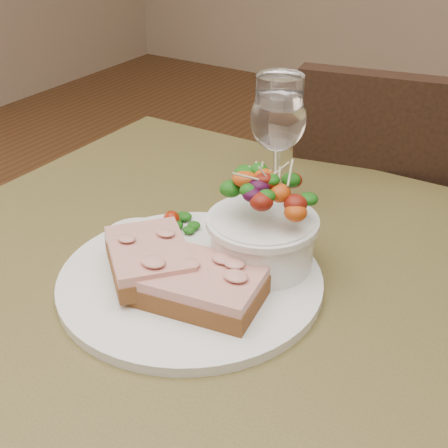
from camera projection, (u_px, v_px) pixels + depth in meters
The scene contains 9 objects.
cafe_table at pixel (205, 345), 0.79m from camera, with size 0.80×0.80×0.75m.
chair_far at pixel (397, 330), 1.36m from camera, with size 0.49×0.49×0.90m.
dinner_plate at pixel (190, 280), 0.72m from camera, with size 0.31×0.31×0.01m, color white.
sandwich_front at pixel (203, 284), 0.68m from camera, with size 0.14×0.11×0.03m.
sandwich_back at pixel (149, 258), 0.71m from camera, with size 0.15×0.14×0.03m.
ramekin at pixel (137, 244), 0.74m from camera, with size 0.07×0.07×0.04m.
salad_bowl at pixel (263, 219), 0.72m from camera, with size 0.12×0.12×0.13m.
garnish at pixel (180, 221), 0.82m from camera, with size 0.05×0.04×0.02m.
wine_glass at pixel (278, 123), 0.84m from camera, with size 0.08×0.08×0.18m.
Camera 1 is at (0.34, -0.50, 1.17)m, focal length 50.00 mm.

